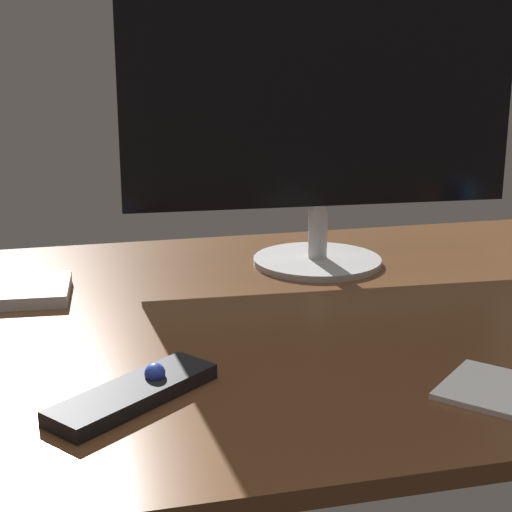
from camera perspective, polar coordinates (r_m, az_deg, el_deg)
name	(u,v)px	position (r cm, az deg, el deg)	size (l,w,h in cm)	color
desk	(210,325)	(104.68, -3.32, -4.92)	(140.00, 84.00, 2.00)	brown
monitor	(320,115)	(124.01, 4.63, 10.00)	(61.20, 20.55, 42.15)	#B8B8B8
media_remote	(135,393)	(82.10, -8.67, -9.64)	(18.48, 15.97, 3.09)	black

